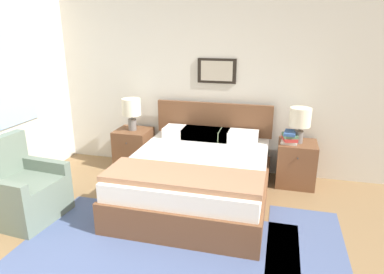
# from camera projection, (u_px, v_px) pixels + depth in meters

# --- Properties ---
(wall_back) EXTENTS (6.93, 0.09, 2.60)m
(wall_back) POSITION_uv_depth(u_px,v_px,m) (206.00, 83.00, 4.95)
(wall_back) COLOR beige
(wall_back) RESTS_ON ground_plane
(area_rug_main) EXTENTS (2.69, 1.87, 0.01)m
(area_rug_main) POSITION_uv_depth(u_px,v_px,m) (151.00, 259.00, 3.18)
(area_rug_main) COLOR #47567F
(area_rug_main) RESTS_ON ground_plane
(area_rug_bedside) EXTENTS (0.75, 1.34, 0.01)m
(area_rug_bedside) POSITION_uv_depth(u_px,v_px,m) (306.00, 242.00, 3.43)
(area_rug_bedside) COLOR #47567F
(area_rug_bedside) RESTS_ON ground_plane
(bed) EXTENTS (1.68, 2.03, 1.03)m
(bed) POSITION_uv_depth(u_px,v_px,m) (198.00, 176.00, 4.23)
(bed) COLOR brown
(bed) RESTS_ON ground_plane
(armchair) EXTENTS (0.78, 0.79, 0.91)m
(armchair) POSITION_uv_depth(u_px,v_px,m) (21.00, 192.00, 3.82)
(armchair) COLOR slate
(armchair) RESTS_ON ground_plane
(nightstand_near_window) EXTENTS (0.50, 0.50, 0.60)m
(nightstand_near_window) POSITION_uv_depth(u_px,v_px,m) (134.00, 149.00, 5.21)
(nightstand_near_window) COLOR brown
(nightstand_near_window) RESTS_ON ground_plane
(nightstand_by_door) EXTENTS (0.50, 0.50, 0.60)m
(nightstand_by_door) POSITION_uv_depth(u_px,v_px,m) (296.00, 163.00, 4.64)
(nightstand_by_door) COLOR brown
(nightstand_by_door) RESTS_ON ground_plane
(table_lamp_near_window) EXTENTS (0.28, 0.28, 0.47)m
(table_lamp_near_window) POSITION_uv_depth(u_px,v_px,m) (132.00, 109.00, 5.01)
(table_lamp_near_window) COLOR slate
(table_lamp_near_window) RESTS_ON nightstand_near_window
(table_lamp_by_door) EXTENTS (0.28, 0.28, 0.47)m
(table_lamp_by_door) POSITION_uv_depth(u_px,v_px,m) (300.00, 119.00, 4.44)
(table_lamp_by_door) COLOR slate
(table_lamp_by_door) RESTS_ON nightstand_by_door
(book_thick_bottom) EXTENTS (0.23, 0.23, 0.04)m
(book_thick_bottom) POSITION_uv_depth(u_px,v_px,m) (289.00, 142.00, 4.52)
(book_thick_bottom) COLOR silver
(book_thick_bottom) RESTS_ON nightstand_by_door
(book_hardcover_middle) EXTENTS (0.21, 0.27, 0.04)m
(book_hardcover_middle) POSITION_uv_depth(u_px,v_px,m) (290.00, 138.00, 4.51)
(book_hardcover_middle) COLOR #B7332D
(book_hardcover_middle) RESTS_ON book_thick_bottom
(book_novel_upper) EXTENTS (0.21, 0.24, 0.04)m
(book_novel_upper) POSITION_uv_depth(u_px,v_px,m) (290.00, 136.00, 4.50)
(book_novel_upper) COLOR #4C7551
(book_novel_upper) RESTS_ON book_hardcover_middle
(book_slim_near_top) EXTENTS (0.17, 0.27, 0.04)m
(book_slim_near_top) POSITION_uv_depth(u_px,v_px,m) (290.00, 133.00, 4.49)
(book_slim_near_top) COLOR #335693
(book_slim_near_top) RESTS_ON book_novel_upper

